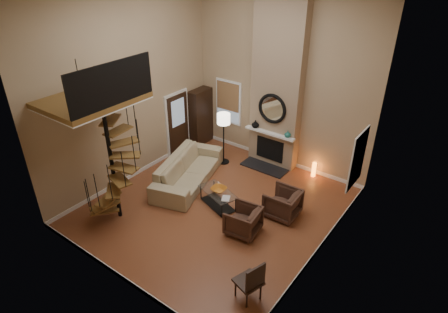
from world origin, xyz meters
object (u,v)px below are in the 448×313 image
Objects in this scene: armchair_near at (285,204)px; side_chair at (251,281)px; sofa at (188,170)px; coffee_table at (218,197)px; hutch at (201,117)px; accent_lamp at (314,169)px; floor_lamp at (224,123)px; armchair_far at (246,222)px.

side_chair reaches higher than armchair_near.
coffee_table is (1.45, -0.45, -0.11)m from sofa.
side_chair is (0.78, -2.85, 0.17)m from armchair_near.
hutch reaches higher than armchair_near.
hutch reaches higher than sofa.
hutch is 4.35m from accent_lamp.
hutch is 7.21m from side_chair.
sofa is at bearing -139.61° from accent_lamp.
coffee_table is at bearing 138.90° from side_chair.
side_chair is (3.75, -4.15, -0.89)m from floor_lamp.
armchair_far is at bearing -38.45° from hutch.
armchair_far is at bearing -93.75° from accent_lamp.
accent_lamp is at bearing 101.10° from side_chair.
armchair_near is 2.25m from accent_lamp.
sofa is at bearing -87.95° from armchair_near.
hutch is at bearing -135.67° from armchair_far.
sofa is (1.37, -2.28, -0.55)m from hutch.
armchair_far is at bearing -22.09° from coffee_table.
floor_lamp reaches higher than side_chair.
coffee_table is 2.74× the size of accent_lamp.
coffee_table is 1.25× the size of side_chair.
side_chair is at bearing 12.84° from armchair_near.
sofa is at bearing -96.29° from floor_lamp.
hutch reaches higher than side_chair.
floor_lamp reaches higher than coffee_table.
armchair_near is 0.84× the size of side_chair.
armchair_far is at bearing -126.27° from sofa.
armchair_near is at bearing -102.28° from sofa.
hutch is 2.40× the size of armchair_near.
accent_lamp is (2.75, 0.93, -1.16)m from floor_lamp.
armchair_near is at bearing 105.37° from side_chair.
side_chair is (2.47, -2.15, 0.24)m from coffee_table.
hutch is 2.71m from sofa.
armchair_near is 3.41m from floor_lamp.
sofa is 3.84m from accent_lamp.
side_chair is (3.92, -2.60, 0.13)m from sofa.
floor_lamp is at bearing 122.64° from coffee_table.
sofa is 1.87m from floor_lamp.
armchair_far is 3.45m from accent_lamp.
armchair_far is 0.78× the size of side_chair.
coffee_table is 2.63m from floor_lamp.
sofa is 4.71m from side_chair.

